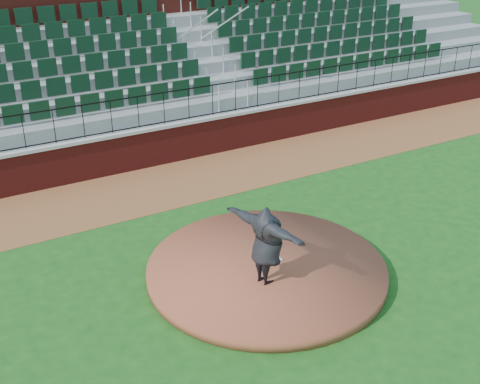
# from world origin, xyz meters

# --- Properties ---
(ground) EXTENTS (90.00, 90.00, 0.00)m
(ground) POSITION_xyz_m (0.00, 0.00, 0.00)
(ground) COLOR #174D16
(ground) RESTS_ON ground
(warning_track) EXTENTS (34.00, 3.20, 0.01)m
(warning_track) POSITION_xyz_m (0.00, 5.40, 0.01)
(warning_track) COLOR brown
(warning_track) RESTS_ON ground
(field_wall) EXTENTS (34.00, 0.35, 1.20)m
(field_wall) POSITION_xyz_m (0.00, 7.00, 0.60)
(field_wall) COLOR maroon
(field_wall) RESTS_ON ground
(wall_cap) EXTENTS (34.00, 0.45, 0.10)m
(wall_cap) POSITION_xyz_m (0.00, 7.00, 1.25)
(wall_cap) COLOR #B7B7B7
(wall_cap) RESTS_ON field_wall
(wall_railing) EXTENTS (34.00, 0.05, 1.00)m
(wall_railing) POSITION_xyz_m (0.00, 7.00, 1.80)
(wall_railing) COLOR black
(wall_railing) RESTS_ON wall_cap
(seating_stands) EXTENTS (34.00, 5.10, 4.60)m
(seating_stands) POSITION_xyz_m (0.00, 9.72, 2.30)
(seating_stands) COLOR gray
(seating_stands) RESTS_ON ground
(concourse_wall) EXTENTS (34.00, 0.50, 5.50)m
(concourse_wall) POSITION_xyz_m (0.00, 12.52, 2.75)
(concourse_wall) COLOR maroon
(concourse_wall) RESTS_ON ground
(pitchers_mound) EXTENTS (5.39, 5.39, 0.25)m
(pitchers_mound) POSITION_xyz_m (-0.28, -0.20, 0.12)
(pitchers_mound) COLOR brown
(pitchers_mound) RESTS_ON ground
(pitching_rubber) EXTENTS (0.54, 0.18, 0.04)m
(pitching_rubber) POSITION_xyz_m (-0.14, -0.18, 0.27)
(pitching_rubber) COLOR silver
(pitching_rubber) RESTS_ON pitchers_mound
(pitcher) EXTENTS (1.08, 2.29, 1.80)m
(pitcher) POSITION_xyz_m (-0.64, -0.74, 1.15)
(pitcher) COLOR black
(pitcher) RESTS_ON pitchers_mound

